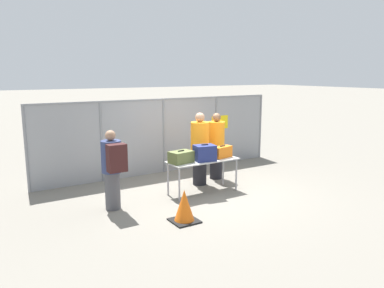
% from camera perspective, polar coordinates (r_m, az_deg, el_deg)
% --- Properties ---
extents(ground_plane, '(120.00, 120.00, 0.00)m').
position_cam_1_polar(ground_plane, '(8.96, 1.84, -7.09)').
color(ground_plane, slate).
extents(fence_section, '(7.17, 0.07, 2.06)m').
position_cam_1_polar(fence_section, '(10.42, -4.25, 1.55)').
color(fence_section, gray).
rests_on(fence_section, ground_plane).
extents(inspection_table, '(1.67, 0.64, 0.78)m').
position_cam_1_polar(inspection_table, '(8.62, 1.68, -2.90)').
color(inspection_table, '#B2B2AD').
rests_on(inspection_table, ground_plane).
extents(suitcase_olive, '(0.56, 0.43, 0.28)m').
position_cam_1_polar(suitcase_olive, '(8.30, -1.67, -1.99)').
color(suitcase_olive, '#566033').
rests_on(suitcase_olive, inspection_table).
extents(suitcase_navy, '(0.51, 0.42, 0.38)m').
position_cam_1_polar(suitcase_navy, '(8.48, 1.94, -1.37)').
color(suitcase_navy, navy).
rests_on(suitcase_navy, inspection_table).
extents(suitcase_orange, '(0.52, 0.30, 0.29)m').
position_cam_1_polar(suitcase_orange, '(8.83, 4.67, -1.22)').
color(suitcase_orange, orange).
rests_on(suitcase_orange, inspection_table).
extents(traveler_hooded, '(0.40, 0.63, 1.63)m').
position_cam_1_polar(traveler_hooded, '(7.66, -11.99, -3.44)').
color(traveler_hooded, '#4C4C51').
rests_on(traveler_hooded, ground_plane).
extents(security_worker_near, '(0.45, 0.45, 1.80)m').
position_cam_1_polar(security_worker_near, '(9.21, 1.19, -0.59)').
color(security_worker_near, black).
rests_on(security_worker_near, ground_plane).
extents(security_worker_far, '(0.43, 0.43, 1.73)m').
position_cam_1_polar(security_worker_far, '(9.78, 3.72, -0.16)').
color(security_worker_far, black).
rests_on(security_worker_far, ground_plane).
extents(utility_trailer, '(3.98, 1.97, 0.63)m').
position_cam_1_polar(utility_trailer, '(13.44, -0.27, 0.59)').
color(utility_trailer, '#4C6B47').
rests_on(utility_trailer, ground_plane).
extents(traffic_cone, '(0.50, 0.50, 0.62)m').
position_cam_1_polar(traffic_cone, '(7.08, -1.18, -9.55)').
color(traffic_cone, black).
rests_on(traffic_cone, ground_plane).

